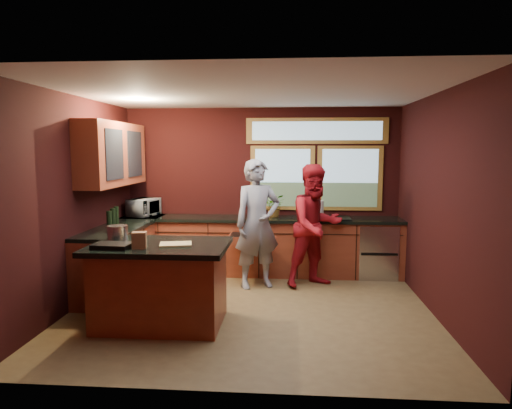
# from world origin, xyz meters

# --- Properties ---
(floor) EXTENTS (4.50, 4.50, 0.00)m
(floor) POSITION_xyz_m (0.00, 0.00, 0.00)
(floor) COLOR brown
(floor) RESTS_ON ground
(room_shell) EXTENTS (4.52, 4.02, 2.71)m
(room_shell) POSITION_xyz_m (-0.60, 0.32, 1.80)
(room_shell) COLOR black
(room_shell) RESTS_ON ground
(back_counter) EXTENTS (4.50, 0.64, 0.93)m
(back_counter) POSITION_xyz_m (0.20, 1.70, 0.46)
(back_counter) COLOR maroon
(back_counter) RESTS_ON floor
(left_counter) EXTENTS (0.64, 2.30, 0.93)m
(left_counter) POSITION_xyz_m (-1.95, 0.85, 0.47)
(left_counter) COLOR maroon
(left_counter) RESTS_ON floor
(island) EXTENTS (1.55, 1.05, 0.95)m
(island) POSITION_xyz_m (-1.00, -0.56, 0.48)
(island) COLOR maroon
(island) RESTS_ON floor
(person_grey) EXTENTS (0.81, 0.69, 1.88)m
(person_grey) POSITION_xyz_m (0.01, 0.97, 0.94)
(person_grey) COLOR slate
(person_grey) RESTS_ON floor
(person_red) EXTENTS (1.10, 1.03, 1.81)m
(person_red) POSITION_xyz_m (0.86, 1.10, 0.90)
(person_red) COLOR maroon
(person_red) RESTS_ON floor
(microwave) EXTENTS (0.47, 0.59, 0.29)m
(microwave) POSITION_xyz_m (-1.92, 1.70, 1.07)
(microwave) COLOR #999999
(microwave) RESTS_ON left_counter
(potted_plant) EXTENTS (0.33, 0.29, 0.37)m
(potted_plant) POSITION_xyz_m (0.23, 1.75, 1.11)
(potted_plant) COLOR #999999
(potted_plant) RESTS_ON back_counter
(paper_towel) EXTENTS (0.12, 0.12, 0.28)m
(paper_towel) POSITION_xyz_m (0.95, 1.70, 1.07)
(paper_towel) COLOR silver
(paper_towel) RESTS_ON back_counter
(cutting_board) EXTENTS (0.40, 0.32, 0.02)m
(cutting_board) POSITION_xyz_m (-0.80, -0.61, 0.95)
(cutting_board) COLOR tan
(cutting_board) RESTS_ON island
(stock_pot) EXTENTS (0.24, 0.24, 0.18)m
(stock_pot) POSITION_xyz_m (-1.55, -0.41, 1.03)
(stock_pot) COLOR #B3B2B7
(stock_pot) RESTS_ON island
(paper_bag) EXTENTS (0.17, 0.15, 0.18)m
(paper_bag) POSITION_xyz_m (-1.15, -0.81, 1.03)
(paper_bag) COLOR brown
(paper_bag) RESTS_ON island
(black_tray) EXTENTS (0.42, 0.30, 0.05)m
(black_tray) POSITION_xyz_m (-1.45, -0.81, 0.97)
(black_tray) COLOR black
(black_tray) RESTS_ON island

